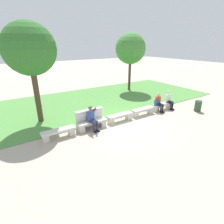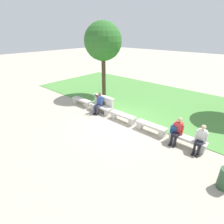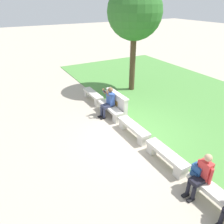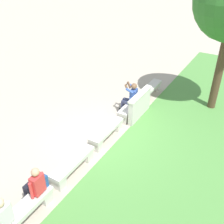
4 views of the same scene
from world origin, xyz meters
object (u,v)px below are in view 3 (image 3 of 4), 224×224
at_px(bench_near, 110,110).
at_px(bench_end, 216,197).
at_px(person_photographer, 108,101).
at_px(tree_left_background, 135,13).
at_px(backpack, 197,171).
at_px(bench_main, 93,95).
at_px(bench_mid, 133,129).
at_px(person_distant, 202,174).
at_px(bench_far, 166,156).

distance_m(bench_near, bench_end, 5.50).
distance_m(person_photographer, tree_left_background, 4.74).
bearing_deg(backpack, bench_main, 179.75).
xyz_separation_m(bench_main, bench_mid, (3.66, 0.00, 0.00)).
relative_size(bench_main, bench_end, 1.00).
relative_size(bench_end, person_distant, 1.30).
xyz_separation_m(person_distant, tree_left_background, (-7.15, 2.63, 3.38)).
bearing_deg(person_distant, bench_main, 179.44).
height_order(bench_main, backpack, backpack).
height_order(bench_near, bench_far, same).
xyz_separation_m(bench_mid, person_photographer, (-1.87, -0.08, 0.45)).
bearing_deg(bench_mid, tree_left_background, 147.15).
height_order(person_photographer, backpack, person_photographer).
relative_size(bench_near, tree_left_background, 0.30).
relative_size(bench_end, person_photographer, 1.24).
bearing_deg(tree_left_background, bench_main, -83.09).
distance_m(bench_far, bench_end, 1.83).
distance_m(bench_main, bench_far, 5.50).
bearing_deg(bench_far, tree_left_background, 156.15).
height_order(bench_main, tree_left_background, tree_left_background).
xyz_separation_m(bench_end, backpack, (-0.65, -0.03, 0.34)).
distance_m(bench_main, backpack, 6.68).
distance_m(bench_main, bench_mid, 3.66).
height_order(bench_main, person_distant, person_distant).
distance_m(bench_end, person_distant, 0.62).
bearing_deg(bench_near, bench_end, 0.00).
distance_m(bench_mid, tree_left_background, 6.05).
bearing_deg(bench_mid, bench_main, 180.00).
relative_size(bench_main, person_photographer, 1.24).
height_order(bench_main, bench_far, same).
xyz_separation_m(bench_near, person_photographer, (-0.03, -0.08, 0.45)).
height_order(person_distant, backpack, person_distant).
relative_size(bench_main, bench_mid, 1.00).
height_order(bench_far, backpack, backpack).
xyz_separation_m(bench_near, bench_mid, (1.83, 0.00, 0.00)).
bearing_deg(person_distant, bench_far, 177.17).
xyz_separation_m(bench_main, bench_near, (1.83, 0.00, 0.00)).
distance_m(bench_mid, backpack, 3.03).
xyz_separation_m(bench_main, person_photographer, (1.80, -0.08, 0.45)).
xyz_separation_m(bench_near, bench_far, (3.66, 0.00, 0.00)).
distance_m(person_photographer, backpack, 4.88).
bearing_deg(bench_end, person_distant, -172.23).
height_order(bench_far, bench_end, same).
xyz_separation_m(bench_main, bench_end, (7.33, 0.00, 0.00)).
height_order(bench_end, tree_left_background, tree_left_background).
relative_size(person_distant, tree_left_background, 0.23).
bearing_deg(bench_end, bench_far, 180.00).
height_order(bench_near, tree_left_background, tree_left_background).
bearing_deg(person_distant, bench_near, 179.24).
relative_size(bench_far, backpack, 3.82).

